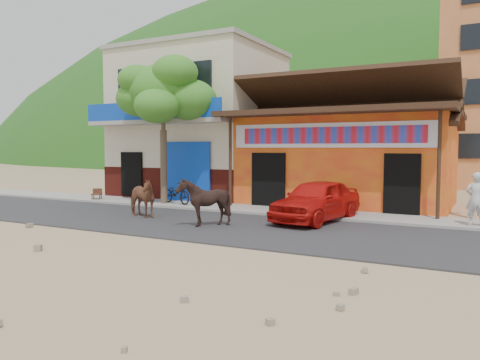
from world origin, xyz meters
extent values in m
plane|color=#9E825B|center=(0.00, 0.00, 0.00)|extent=(120.00, 120.00, 0.00)
cube|color=#28282B|center=(0.00, 2.50, 0.02)|extent=(60.00, 5.00, 0.04)
cube|color=gray|center=(0.00, 6.00, 0.06)|extent=(60.00, 2.00, 0.12)
cube|color=orange|center=(2.00, 10.00, 1.80)|extent=(8.00, 6.00, 3.60)
cube|color=beige|center=(-5.50, 10.00, 3.50)|extent=(7.00, 6.00, 7.00)
ellipsoid|color=#194C14|center=(0.00, 70.00, 12.00)|extent=(100.00, 40.00, 24.00)
imported|color=brown|center=(-3.23, 2.67, 0.71)|extent=(1.72, 1.14, 1.33)
imported|color=black|center=(-0.32, 2.11, 0.77)|extent=(1.45, 1.32, 1.47)
imported|color=red|center=(2.35, 4.62, 0.71)|extent=(2.20, 4.15, 1.34)
imported|color=black|center=(-4.00, 5.83, 0.56)|extent=(1.79, 1.07, 0.89)
imported|color=silver|center=(6.89, 5.51, 0.90)|extent=(0.65, 0.52, 1.56)
camera|label=1|loc=(7.17, -9.68, 2.38)|focal=35.00mm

